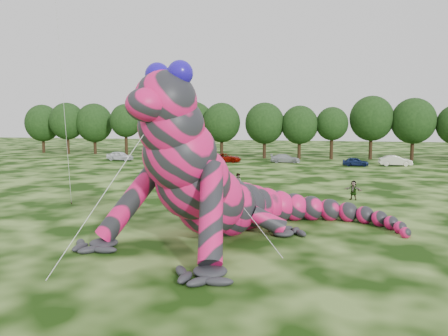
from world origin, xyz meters
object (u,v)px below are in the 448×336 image
tree_0 (43,129)px  car_1 (184,158)px  tree_7 (265,131)px  tree_3 (126,130)px  car_4 (355,162)px  tree_9 (332,133)px  car_5 (395,161)px  tree_5 (194,129)px  spectator_4 (161,165)px  tree_2 (95,129)px  tree_8 (299,132)px  tree_10 (371,128)px  tree_6 (222,130)px  tree_4 (160,131)px  tree_11 (413,129)px  tree_1 (67,128)px  spectator_0 (220,181)px  car_0 (120,156)px  car_2 (226,158)px  car_3 (285,158)px  spectator_5 (353,190)px  inflatable_gecko (225,153)px  spectator_1 (238,182)px

tree_0 → car_1: bearing=-21.0°
tree_7 → car_1: size_ratio=2.20×
tree_3 → car_4: size_ratio=2.58×
tree_9 → car_5: (8.79, -8.56, -3.60)m
tree_5 → spectator_4: (2.85, -23.87, -4.07)m
tree_2 → tree_0: bearing=177.7°
car_5 → tree_0: bearing=77.1°
tree_8 → tree_10: size_ratio=0.85×
tree_3 → car_1: size_ratio=2.19×
tree_6 → tree_9: size_ratio=1.09×
tree_4 → tree_11: (43.43, -0.52, 0.51)m
tree_1 → spectator_0: (38.57, -35.36, -4.04)m
car_4 → tree_1: bearing=78.0°
tree_4 → car_0: 11.92m
tree_4 → tree_8: 25.48m
tree_4 → tree_11: tree_11 is taller
car_2 → car_3: size_ratio=1.06×
tree_6 → car_1: (-3.54, -10.28, -4.04)m
tree_2 → spectator_5: size_ratio=5.97×
tree_4 → tree_7: tree_7 is taller
tree_10 → car_4: bearing=-105.5°
tree_11 → spectator_5: (-11.53, -38.14, -4.23)m
car_1 → tree_4: bearing=41.0°
tree_3 → spectator_5: 53.17m
car_2 → spectator_4: size_ratio=2.89×
tree_0 → spectator_4: bearing=-35.7°
car_1 → tree_9: bearing=-57.5°
tree_1 → tree_2: bearing=7.6°
car_2 → spectator_5: (17.26, -28.68, 0.14)m
inflatable_gecko → spectator_4: bearing=141.7°
tree_4 → spectator_4: tree_4 is taller
tree_0 → tree_3: 18.97m
car_3 → tree_9: bearing=-46.9°
car_2 → car_3: car_2 is taller
inflatable_gecko → car_4: bearing=99.8°
tree_0 → tree_9: tree_0 is taller
car_2 → spectator_1: size_ratio=2.76×
tree_10 → car_0: 41.54m
tree_0 → tree_10: bearing=-0.6°
tree_2 → car_1: (21.93, -12.36, -4.11)m
tree_0 → spectator_0: (44.78, -36.55, -3.89)m
car_4 → spectator_4: 27.68m
car_4 → spectator_1: 28.22m
tree_10 → tree_11: 6.40m
tree_8 → spectator_0: size_ratio=5.15×
tree_2 → tree_8: (38.80, -1.78, -0.35)m
car_0 → spectator_5: size_ratio=2.70×
tree_5 → tree_10: (30.52, 0.14, 0.35)m
tree_4 → car_4: tree_4 is taller
tree_5 → car_3: (17.20, -8.53, -4.24)m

